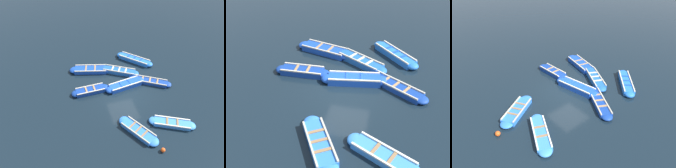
% 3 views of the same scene
% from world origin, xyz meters
% --- Properties ---
extents(ground_plane, '(120.00, 120.00, 0.00)m').
position_xyz_m(ground_plane, '(0.00, 0.00, 0.00)').
color(ground_plane, black).
extents(boat_near_quay, '(3.72, 1.37, 0.47)m').
position_xyz_m(boat_near_quay, '(-0.29, -0.57, 0.20)').
color(boat_near_quay, '#1947B7').
rests_on(boat_near_quay, ground).
extents(boat_alongside, '(3.61, 2.53, 0.35)m').
position_xyz_m(boat_alongside, '(-2.53, -0.51, 0.15)').
color(boat_alongside, navy).
rests_on(boat_alongside, ground).
extents(boat_tucked, '(2.46, 3.28, 0.37)m').
position_xyz_m(boat_tucked, '(0.28, 4.13, 0.16)').
color(boat_tucked, blue).
rests_on(boat_tucked, ground).
extents(boat_centre, '(3.22, 0.92, 0.41)m').
position_xyz_m(boat_centre, '(2.75, -0.72, 0.18)').
color(boat_centre, navy).
rests_on(boat_centre, ground).
extents(boat_inner_gap, '(3.99, 1.81, 0.43)m').
position_xyz_m(boat_inner_gap, '(2.20, -3.44, 0.18)').
color(boat_inner_gap, '#1947B7').
rests_on(boat_inner_gap, ground).
extents(boat_outer_left, '(3.19, 3.21, 0.44)m').
position_xyz_m(boat_outer_left, '(-2.28, -3.87, 0.19)').
color(boat_outer_left, blue).
rests_on(boat_outer_left, ground).
extents(boat_far_corner, '(3.36, 2.11, 0.36)m').
position_xyz_m(boat_far_corner, '(-2.33, 4.16, 0.15)').
color(boat_far_corner, '#3884E0').
rests_on(boat_far_corner, ground).
extents(boat_stern_in, '(3.56, 2.47, 0.44)m').
position_xyz_m(boat_stern_in, '(-0.32, -2.55, 0.19)').
color(boat_stern_in, '#1E59AD').
rests_on(boat_stern_in, ground).
extents(buoy_orange_near, '(0.30, 0.30, 0.30)m').
position_xyz_m(buoy_orange_near, '(-0.77, 5.99, 0.15)').
color(buoy_orange_near, '#E05119').
rests_on(buoy_orange_near, ground).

